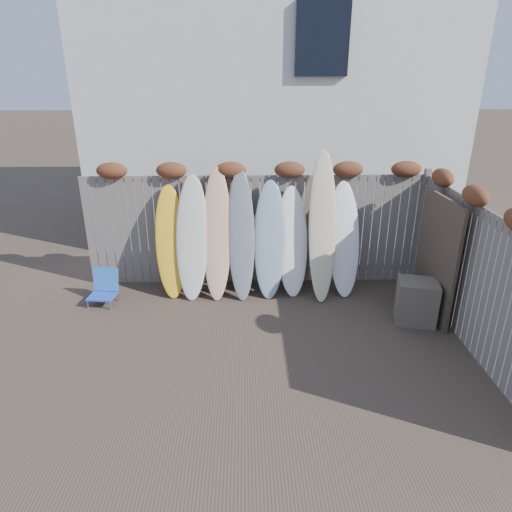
{
  "coord_description": "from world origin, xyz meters",
  "views": [
    {
      "loc": [
        -0.17,
        -5.33,
        3.7
      ],
      "look_at": [
        0.0,
        1.2,
        1.0
      ],
      "focal_mm": 32.0,
      "sensor_mm": 36.0,
      "label": 1
    }
  ],
  "objects_px": {
    "beach_chair": "(104,288)",
    "lattice_panel": "(436,258)",
    "wooden_crate": "(416,302)",
    "surfboard_0": "(171,242)"
  },
  "relations": [
    {
      "from": "beach_chair",
      "to": "lattice_panel",
      "type": "height_order",
      "value": "lattice_panel"
    },
    {
      "from": "beach_chair",
      "to": "lattice_panel",
      "type": "bearing_deg",
      "value": -5.56
    },
    {
      "from": "beach_chair",
      "to": "surfboard_0",
      "type": "bearing_deg",
      "value": 18.12
    },
    {
      "from": "wooden_crate",
      "to": "surfboard_0",
      "type": "bearing_deg",
      "value": 163.82
    },
    {
      "from": "beach_chair",
      "to": "lattice_panel",
      "type": "xyz_separation_m",
      "value": [
        5.36,
        -0.52,
        0.7
      ]
    },
    {
      "from": "beach_chair",
      "to": "wooden_crate",
      "type": "height_order",
      "value": "wooden_crate"
    },
    {
      "from": "wooden_crate",
      "to": "lattice_panel",
      "type": "height_order",
      "value": "lattice_panel"
    },
    {
      "from": "wooden_crate",
      "to": "surfboard_0",
      "type": "relative_size",
      "value": 0.35
    },
    {
      "from": "beach_chair",
      "to": "surfboard_0",
      "type": "distance_m",
      "value": 1.36
    },
    {
      "from": "lattice_panel",
      "to": "surfboard_0",
      "type": "bearing_deg",
      "value": 165.82
    }
  ]
}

